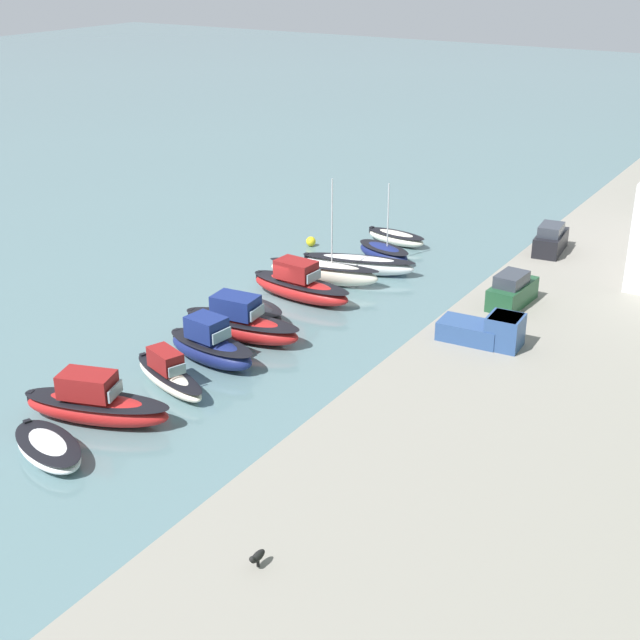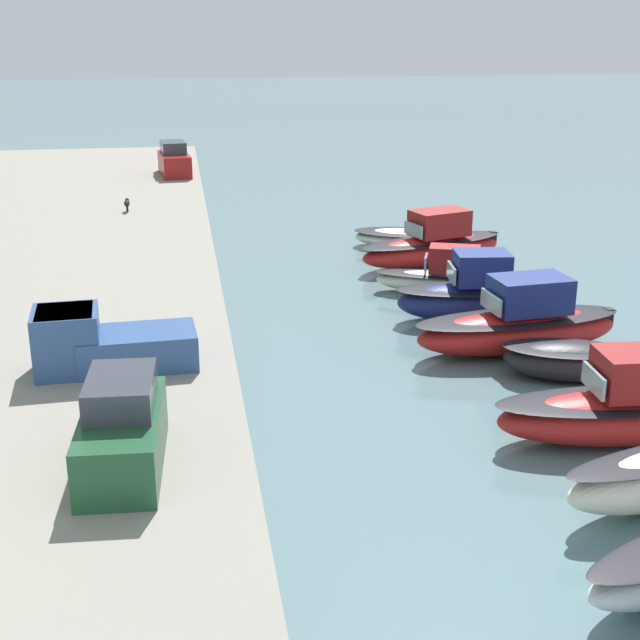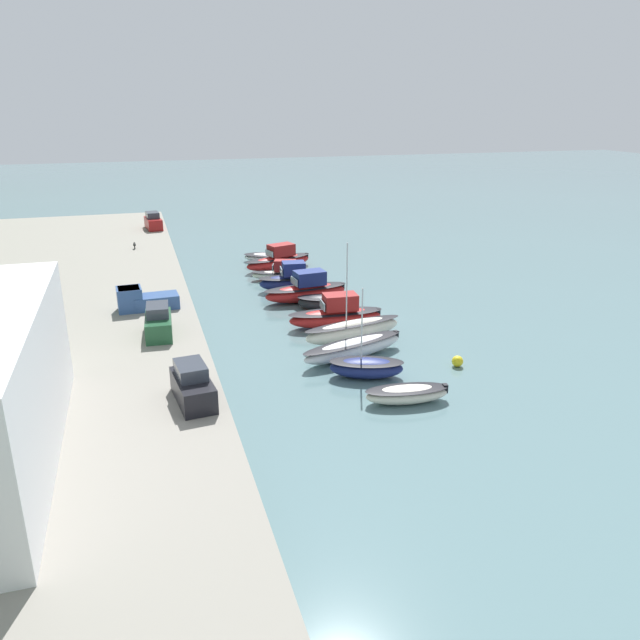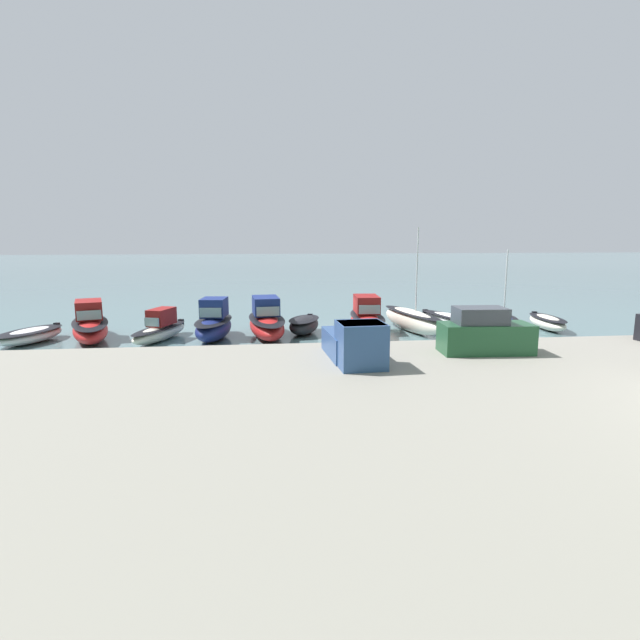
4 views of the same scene
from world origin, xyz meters
name	(u,v)px [view 4 (image 4 of 4)]	position (x,y,z in m)	size (l,w,h in m)	color
ground_plane	(343,329)	(0.00, 0.00, 0.00)	(320.00, 320.00, 0.00)	slate
quay_promenade	(544,525)	(0.00, 28.14, 0.89)	(100.24, 30.82, 1.77)	gray
moored_boat_0	(547,322)	(-15.81, 1.66, 0.57)	(2.42, 5.45, 1.06)	white
moored_boat_1	(503,324)	(-11.61, 2.75, 0.71)	(3.66, 5.43, 6.24)	navy
moored_boat_2	(457,323)	(-8.16, 2.45, 0.74)	(4.20, 8.71, 1.40)	white
moored_boat_3	(411,320)	(-5.01, 1.37, 0.89)	(3.31, 8.52, 7.82)	white
moored_boat_4	(367,319)	(-1.52, 1.58, 1.02)	(2.82, 8.02, 2.78)	red
moored_boat_5	(304,325)	(3.18, 1.39, 0.69)	(3.29, 4.78, 1.30)	black
moored_boat_6	(266,322)	(5.95, 2.06, 1.05)	(3.23, 8.20, 2.85)	red
moored_boat_7	(214,324)	(9.63, 2.58, 1.07)	(2.98, 6.48, 2.88)	navy
moored_boat_8	(160,329)	(13.32, 2.53, 0.78)	(3.67, 6.59, 2.20)	white
moored_boat_9	(90,326)	(18.21, 1.83, 1.01)	(4.73, 8.36, 2.74)	red
moored_boat_10	(31,335)	(21.95, 2.38, 0.52)	(4.05, 5.83, 0.96)	white
parked_car_2	(484,334)	(-4.15, 15.78, 2.69)	(4.29, 2.02, 2.16)	#1E4C2D
pickup_truck_0	(355,343)	(2.16, 16.71, 2.59)	(2.24, 4.84, 1.90)	#2D4C84
mooring_buoy_0	(468,314)	(-11.75, -4.00, 0.40)	(0.79, 0.79, 0.79)	yellow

